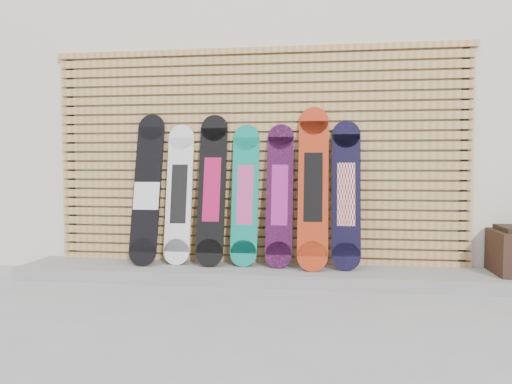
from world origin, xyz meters
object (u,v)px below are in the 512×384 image
at_px(snowboard_2, 212,189).
at_px(snowboard_4, 280,195).
at_px(snowboard_1, 179,194).
at_px(snowboard_5, 313,187).
at_px(snowboard_3, 245,195).
at_px(snowboard_6, 346,194).
at_px(snowboard_0, 147,189).

height_order(snowboard_2, snowboard_4, snowboard_2).
xyz_separation_m(snowboard_1, snowboard_2, (0.35, -0.03, 0.05)).
bearing_deg(snowboard_1, snowboard_5, -2.97).
xyz_separation_m(snowboard_2, snowboard_3, (0.33, 0.03, -0.05)).
xyz_separation_m(snowboard_1, snowboard_5, (1.35, -0.07, 0.08)).
xyz_separation_m(snowboard_2, snowboard_5, (1.00, -0.04, 0.03)).
height_order(snowboard_1, snowboard_4, snowboard_1).
height_order(snowboard_4, snowboard_5, snowboard_5).
bearing_deg(snowboard_5, snowboard_2, 177.68).
relative_size(snowboard_1, snowboard_6, 0.98).
bearing_deg(snowboard_0, snowboard_4, 1.85).
height_order(snowboard_3, snowboard_4, snowboard_4).
xyz_separation_m(snowboard_2, snowboard_6, (1.32, -0.00, -0.04)).
height_order(snowboard_3, snowboard_6, snowboard_6).
bearing_deg(snowboard_5, snowboard_3, 174.08).
distance_m(snowboard_4, snowboard_5, 0.34).
xyz_separation_m(snowboard_1, snowboard_4, (1.02, -0.02, -0.00)).
distance_m(snowboard_0, snowboard_6, 1.98).
distance_m(snowboard_2, snowboard_5, 1.00).
height_order(snowboard_0, snowboard_5, snowboard_5).
relative_size(snowboard_3, snowboard_4, 1.00).
bearing_deg(snowboard_1, snowboard_2, -4.84).
bearing_deg(snowboard_4, snowboard_2, -178.83).
distance_m(snowboard_0, snowboard_5, 1.66).
height_order(snowboard_4, snowboard_6, snowboard_6).
height_order(snowboard_1, snowboard_3, snowboard_1).
relative_size(snowboard_0, snowboard_1, 1.08).
height_order(snowboard_0, snowboard_3, snowboard_0).
relative_size(snowboard_4, snowboard_6, 0.98).
distance_m(snowboard_3, snowboard_6, 0.99).
xyz_separation_m(snowboard_1, snowboard_6, (1.66, -0.03, 0.01)).
height_order(snowboard_0, snowboard_6, snowboard_0).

